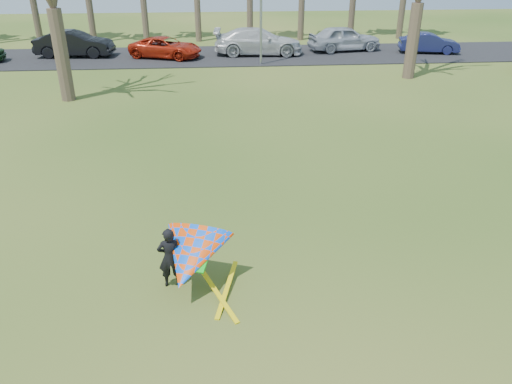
{
  "coord_description": "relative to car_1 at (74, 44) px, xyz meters",
  "views": [
    {
      "loc": [
        -0.96,
        -9.33,
        6.74
      ],
      "look_at": [
        0.0,
        2.0,
        1.1
      ],
      "focal_mm": 35.0,
      "sensor_mm": 36.0,
      "label": 1
    }
  ],
  "objects": [
    {
      "name": "car_1",
      "position": [
        0.0,
        0.0,
        0.0
      ],
      "size": [
        5.14,
        2.13,
        1.65
      ],
      "primitive_type": "imported",
      "rotation": [
        0.0,
        0.0,
        1.49
      ],
      "color": "black",
      "rests_on": "parking_strip"
    },
    {
      "name": "car_4",
      "position": [
        18.3,
        0.49,
        0.02
      ],
      "size": [
        5.24,
        2.78,
        1.7
      ],
      "primitive_type": "imported",
      "rotation": [
        0.0,
        0.0,
        1.73
      ],
      "color": "#AAAEB8",
      "rests_on": "parking_strip"
    },
    {
      "name": "parking_strip",
      "position": [
        10.07,
        -0.42,
        -0.86
      ],
      "size": [
        46.0,
        7.0,
        0.06
      ],
      "primitive_type": "cube",
      "color": "black",
      "rests_on": "ground"
    },
    {
      "name": "ground",
      "position": [
        10.07,
        -25.42,
        -0.89
      ],
      "size": [
        100.0,
        100.0,
        0.0
      ],
      "primitive_type": "plane",
      "color": "#1A480F",
      "rests_on": "ground"
    },
    {
      "name": "car_3",
      "position": [
        12.2,
        -0.31,
        0.03
      ],
      "size": [
        6.05,
        2.76,
        1.72
      ],
      "primitive_type": "imported",
      "rotation": [
        0.0,
        0.0,
        1.51
      ],
      "color": "silver",
      "rests_on": "parking_strip"
    },
    {
      "name": "kite_flyer",
      "position": [
        8.44,
        -25.88,
        -0.05
      ],
      "size": [
        2.13,
        2.39,
        2.02
      ],
      "color": "black",
      "rests_on": "ground"
    },
    {
      "name": "car_5",
      "position": [
        23.9,
        -0.77,
        -0.17
      ],
      "size": [
        4.19,
        2.18,
        1.31
      ],
      "primitive_type": "imported",
      "rotation": [
        0.0,
        0.0,
        1.36
      ],
      "color": "#191E4D",
      "rests_on": "parking_strip"
    },
    {
      "name": "car_2",
      "position": [
        6.04,
        -0.87,
        -0.17
      ],
      "size": [
        5.18,
        3.7,
        1.31
      ],
      "primitive_type": "imported",
      "rotation": [
        0.0,
        0.0,
        1.21
      ],
      "color": "#B1220E",
      "rests_on": "parking_strip"
    }
  ]
}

